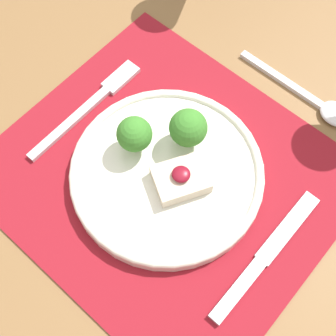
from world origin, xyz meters
name	(u,v)px	position (x,y,z in m)	size (l,w,h in m)	color
ground_plane	(167,289)	(0.00, 0.00, 0.00)	(8.00, 8.00, 0.00)	gray
dining_table	(167,198)	(0.00, 0.00, 0.68)	(1.56, 1.26, 0.75)	brown
placemat	(167,177)	(0.00, 0.00, 0.75)	(0.42, 0.37, 0.00)	maroon
dinner_plate	(168,167)	(0.00, 0.01, 0.77)	(0.25, 0.25, 0.07)	silver
fork	(93,102)	(-0.15, 0.02, 0.76)	(0.02, 0.20, 0.01)	silver
knife	(259,263)	(0.16, -0.01, 0.76)	(0.02, 0.20, 0.01)	silver
spoon	(319,103)	(0.09, 0.22, 0.76)	(0.18, 0.04, 0.01)	silver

